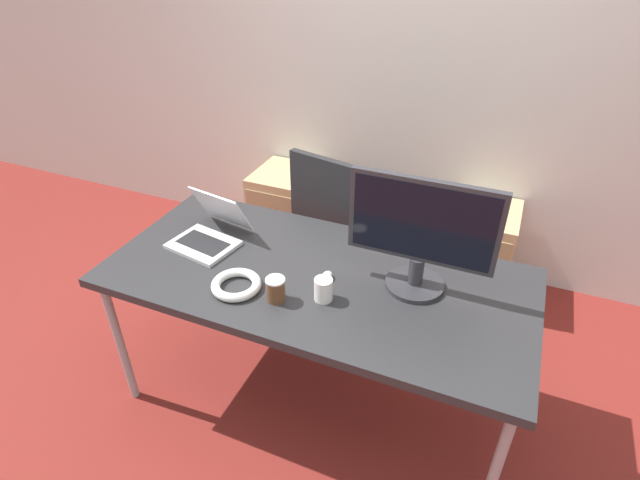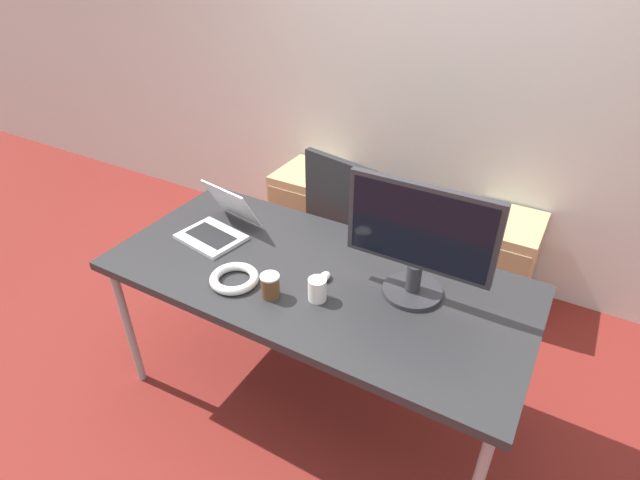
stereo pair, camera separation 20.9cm
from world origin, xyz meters
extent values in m
plane|color=maroon|center=(0.00, 0.00, 0.00)|extent=(14.00, 14.00, 0.00)
cube|color=silver|center=(0.00, 1.45, 1.30)|extent=(10.00, 0.05, 2.60)
cube|color=#28282B|center=(0.00, 0.00, 0.76)|extent=(1.84, 0.86, 0.04)
cylinder|color=#99999E|center=(-0.86, -0.37, 0.37)|extent=(0.04, 0.04, 0.74)
cylinder|color=#99999E|center=(0.86, -0.37, 0.37)|extent=(0.04, 0.04, 0.74)
cylinder|color=#99999E|center=(-0.86, 0.37, 0.37)|extent=(0.04, 0.04, 0.74)
cylinder|color=#99999E|center=(0.86, 0.37, 0.37)|extent=(0.04, 0.04, 0.74)
cylinder|color=#232326|center=(-0.13, 0.82, 0.02)|extent=(0.56, 0.56, 0.04)
cylinder|color=gray|center=(-0.13, 0.82, 0.22)|extent=(0.05, 0.05, 0.38)
cube|color=#232326|center=(-0.13, 0.82, 0.41)|extent=(0.57, 0.57, 0.07)
cube|color=#232326|center=(-0.19, 0.57, 0.75)|extent=(0.44, 0.13, 0.60)
cube|color=tan|center=(-0.75, 1.19, 0.30)|extent=(0.41, 0.44, 0.59)
cube|color=tan|center=(-0.75, 0.97, 0.30)|extent=(0.37, 0.01, 0.48)
cube|color=tan|center=(0.59, 1.19, 0.30)|extent=(0.41, 0.44, 0.59)
cube|color=tan|center=(0.59, 0.97, 0.30)|extent=(0.37, 0.01, 0.48)
cube|color=silver|center=(-0.57, -0.01, 0.78)|extent=(0.33, 0.27, 0.02)
cube|color=black|center=(-0.57, -0.01, 0.79)|extent=(0.26, 0.16, 0.00)
cube|color=silver|center=(-0.56, 0.15, 0.89)|extent=(0.31, 0.16, 0.20)
cube|color=black|center=(-0.56, 0.15, 0.90)|extent=(0.28, 0.14, 0.18)
cylinder|color=#2D2D33|center=(0.41, 0.09, 0.79)|extent=(0.24, 0.24, 0.02)
cylinder|color=#2D2D33|center=(0.41, 0.09, 0.85)|extent=(0.06, 0.06, 0.12)
cube|color=#2D2D33|center=(0.41, 0.09, 1.09)|extent=(0.59, 0.03, 0.35)
cube|color=black|center=(0.41, 0.07, 1.09)|extent=(0.55, 0.00, 0.32)
ellipsoid|color=silver|center=(0.06, -0.01, 0.79)|extent=(0.04, 0.07, 0.03)
cylinder|color=white|center=(0.09, -0.14, 0.82)|extent=(0.07, 0.07, 0.10)
cylinder|color=brown|center=(-0.08, -0.22, 0.82)|extent=(0.07, 0.07, 0.10)
cylinder|color=white|center=(-0.08, -0.22, 0.87)|extent=(0.08, 0.08, 0.01)
torus|color=white|center=(-0.27, -0.22, 0.79)|extent=(0.21, 0.21, 0.04)
camera|label=1|loc=(0.68, -1.57, 2.08)|focal=28.00mm
camera|label=2|loc=(0.87, -1.48, 2.08)|focal=28.00mm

